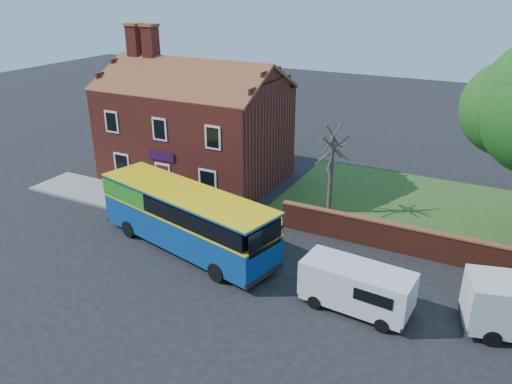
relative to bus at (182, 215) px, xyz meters
The scene contains 9 objects.
ground 3.49m from the bus, 51.49° to the right, with size 120.00×120.00×0.00m, color black.
pavement 6.48m from the bus, 146.28° to the left, with size 18.00×3.50×0.12m, color gray.
kerb 5.74m from the bus, 161.80° to the left, with size 18.00×0.15×0.14m, color slate.
grass_strip 18.38m from the bus, 35.81° to the left, with size 26.00×12.00×0.04m, color #426B28.
shop_building 10.67m from the bus, 119.45° to the left, with size 12.30×8.13×10.50m.
boundary_wall 15.59m from the bus, 17.59° to the left, with size 22.00×0.38×1.60m.
bus is the anchor object (origin of this frame).
van_near 10.10m from the bus, ahead, with size 4.91×2.29×2.10m.
bare_tree 9.55m from the bus, 54.05° to the left, with size 2.03×2.42×5.41m.
Camera 1 is at (12.64, -17.17, 13.34)m, focal length 35.00 mm.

